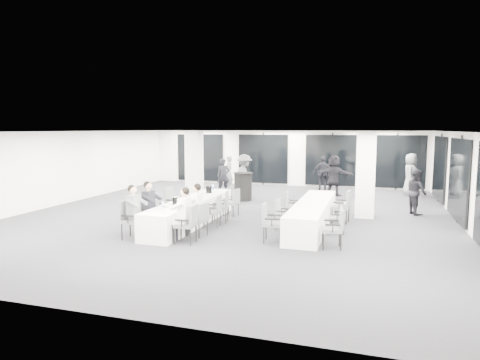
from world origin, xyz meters
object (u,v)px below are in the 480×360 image
Objects in this scene: banquet_table_side at (312,215)px; standing_guest_g at (229,171)px; chair_main_left_second at (146,213)px; chair_main_right_near at (189,222)px; chair_main_right_mid at (215,209)px; chair_main_left_mid at (161,207)px; chair_side_right_near at (335,226)px; ice_bucket_far at (209,190)px; standing_guest_c at (244,173)px; standing_guest_d at (323,171)px; chair_main_right_second at (200,217)px; standing_guest_a at (223,174)px; chair_main_right_far at (233,201)px; chair_side_left_far at (291,204)px; chair_side_left_mid at (281,212)px; chair_main_left_far at (188,198)px; chair_side_left_near at (270,220)px; chair_side_right_far at (344,204)px; standing_guest_f at (334,173)px; banquet_table_main at (191,212)px; standing_guest_h at (417,189)px; ice_bucket_near at (176,201)px; chair_main_right_fourth at (223,205)px; standing_guest_e at (411,172)px; chair_main_left_fourth at (173,201)px; chair_main_left_near at (130,217)px; chair_side_right_mid at (340,216)px.

banquet_table_side is 2.75× the size of standing_guest_g.
chair_main_left_second is 1.85m from chair_main_right_near.
chair_main_left_mid is at bearing 90.66° from chair_main_right_mid.
standing_guest_g is (-5.71, 8.83, 0.35)m from chair_side_right_near.
ice_bucket_far reaches higher than chair_main_left_second.
standing_guest_d is at bearing -92.07° from standing_guest_c.
standing_guest_a is (-1.99, 7.55, 0.36)m from chair_main_right_second.
chair_main_right_far is 1.03× the size of chair_side_left_far.
chair_main_left_far is at bearing -106.59° from chair_side_left_mid.
chair_side_right_far is at bearing 144.20° from chair_side_left_near.
standing_guest_f is at bearing 45.43° from standing_guest_g.
standing_guest_a is at bearing -145.89° from chair_side_left_far.
chair_main_left_far is at bearing 116.64° from banquet_table_main.
standing_guest_h is 7.03m from ice_bucket_far.
chair_main_right_near is at bearing -76.84° from ice_bucket_far.
chair_main_left_mid reaches higher than chair_main_right_mid.
standing_guest_f is at bearing 64.75° from ice_bucket_near.
chair_main_right_fourth is 7.20m from standing_guest_g.
chair_main_right_second is 1.05× the size of chair_side_left_mid.
chair_main_left_second reaches higher than banquet_table_side.
chair_main_right_second is 0.50× the size of standing_guest_g.
standing_guest_e is 9.08× the size of ice_bucket_far.
chair_main_left_mid is at bearing 96.28° from standing_guest_h.
chair_main_right_far is 1.04× the size of chair_side_left_mid.
chair_main_right_fourth is 6.06m from standing_guest_a.
chair_main_left_mid is at bearing 145.08° from ice_bucket_near.
standing_guest_a is (-0.33, 7.50, 0.36)m from chair_main_left_second.
ice_bucket_far is (0.86, 0.98, 0.28)m from chair_main_left_fourth.
standing_guest_a is at bearing 7.98° from chair_main_right_fourth.
standing_guest_d reaches higher than chair_main_left_second.
chair_side_left_near reaches higher than ice_bucket_near.
chair_main_right_second is 0.51× the size of standing_guest_a.
banquet_table_side is at bearing -79.74° from chair_main_right_mid.
chair_main_right_near reaches higher than chair_side_left_near.
ice_bucket_near reaches higher than banquet_table_main.
chair_main_left_fourth is at bearing 126.41° from standing_guest_c.
banquet_table_main is at bearing -108.08° from standing_guest_a.
chair_side_right_far is (5.26, 1.95, 0.04)m from chair_main_left_mid.
chair_side_right_far is 0.49× the size of standing_guest_e.
standing_guest_h is at bearing 34.21° from ice_bucket_near.
chair_side_right_near is at bearing 109.92° from standing_guest_f.
banquet_table_side is 2.89m from chair_main_right_mid.
chair_main_right_mid is at bearing 136.66° from chair_main_left_near.
chair_main_right_mid is 1.83m from ice_bucket_far.
chair_main_left_near is 8.32m from standing_guest_a.
chair_main_right_near is 1.47m from ice_bucket_near.
chair_main_left_far is (-0.83, 1.65, 0.14)m from banquet_table_main.
chair_main_right_mid is 0.54× the size of standing_guest_a.
chair_main_right_far reaches higher than banquet_table_main.
chair_side_right_mid is at bearing -16.12° from ice_bucket_far.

